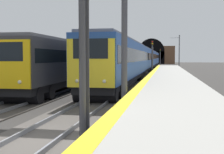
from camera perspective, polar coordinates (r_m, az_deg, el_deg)
ground_plane at (r=9.53m, az=-14.75°, el=-12.28°), size 320.00×320.00×0.00m
platform_right at (r=8.56m, az=12.34°, el=-10.66°), size 112.00×4.09×0.99m
platform_right_edge_strip at (r=8.58m, az=0.21°, el=-7.14°), size 112.00×0.50×0.01m
track_main_line at (r=9.52m, az=-14.75°, el=-12.04°), size 160.00×3.11×0.21m
train_main_approaching at (r=57.46m, az=6.36°, el=3.46°), size 84.19×2.86×4.16m
train_adjacent_platform at (r=45.11m, az=-0.13°, el=3.27°), size 60.40×2.96×4.81m
railway_signal_near at (r=8.07m, az=-5.59°, el=9.36°), size 0.39×0.38×5.66m
railway_signal_mid at (r=47.64m, az=7.64°, el=4.25°), size 0.39×0.38×5.27m
railway_signal_far at (r=108.69m, az=9.13°, el=4.12°), size 0.39×0.38×5.78m
overhead_signal_gantry at (r=15.26m, az=-13.43°, el=12.33°), size 0.70×8.48×6.47m
tunnel_portal at (r=125.18m, az=7.52°, el=4.17°), size 2.89×18.79×10.52m
catenary_mast_near at (r=75.77m, az=-1.01°, el=4.82°), size 0.22×1.88×7.94m
catenary_mast_far at (r=68.46m, az=12.59°, el=4.71°), size 0.22×2.15×7.59m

